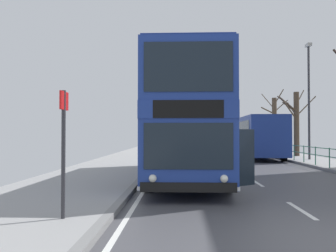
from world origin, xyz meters
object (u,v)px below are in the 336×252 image
(double_decker_bus_main, at_px, (186,121))
(bare_tree_far_01, at_px, (296,122))
(bare_tree_far_02, at_px, (274,124))
(street_lamp_far_side, at_px, (309,92))
(background_bus_far_lane, at_px, (257,136))
(bus_stop_sign_near, at_px, (64,139))

(double_decker_bus_main, bearing_deg, bare_tree_far_01, 57.64)
(double_decker_bus_main, distance_m, bare_tree_far_02, 21.66)
(street_lamp_far_side, relative_size, bare_tree_far_01, 1.50)
(street_lamp_far_side, height_order, bare_tree_far_01, street_lamp_far_side)
(street_lamp_far_side, xyz_separation_m, bare_tree_far_02, (0.42, 10.22, -1.77))
(double_decker_bus_main, distance_m, bare_tree_far_01, 16.08)
(double_decker_bus_main, height_order, street_lamp_far_side, street_lamp_far_side)
(background_bus_far_lane, distance_m, bare_tree_far_02, 7.82)
(bus_stop_sign_near, height_order, bare_tree_far_01, bare_tree_far_01)
(double_decker_bus_main, relative_size, bus_stop_sign_near, 4.22)
(bare_tree_far_01, bearing_deg, double_decker_bus_main, -122.36)
(double_decker_bus_main, bearing_deg, bare_tree_far_02, 66.58)
(background_bus_far_lane, distance_m, bus_stop_sign_near, 21.58)
(bus_stop_sign_near, bearing_deg, bare_tree_far_02, 67.66)
(background_bus_far_lane, distance_m, bare_tree_far_01, 3.40)
(double_decker_bus_main, bearing_deg, street_lamp_far_side, 49.68)
(bare_tree_far_01, distance_m, bare_tree_far_02, 6.29)
(bus_stop_sign_near, bearing_deg, street_lamp_far_side, 57.59)
(double_decker_bus_main, xyz_separation_m, bare_tree_far_01, (8.60, 13.58, 0.42))
(double_decker_bus_main, relative_size, background_bus_far_lane, 1.12)
(double_decker_bus_main, height_order, bus_stop_sign_near, double_decker_bus_main)
(double_decker_bus_main, relative_size, bare_tree_far_01, 2.08)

